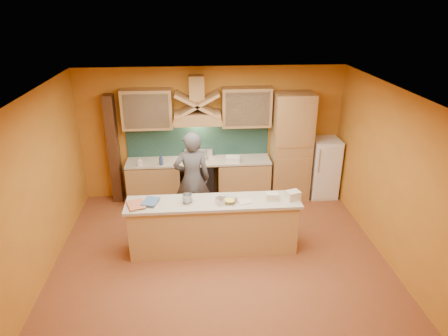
{
  "coord_description": "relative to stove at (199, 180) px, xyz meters",
  "views": [
    {
      "loc": [
        -0.39,
        -5.55,
        4.07
      ],
      "look_at": [
        0.13,
        0.9,
        1.28
      ],
      "focal_mm": 32.0,
      "sensor_mm": 36.0,
      "label": 1
    }
  ],
  "objects": [
    {
      "name": "hood_chimney",
      "position": [
        0.0,
        0.15,
        1.95
      ],
      "size": [
        0.3,
        0.3,
        0.5
      ],
      "primitive_type": "cube",
      "color": "#AD834F",
      "rests_on": "wall_back"
    },
    {
      "name": "floor",
      "position": [
        0.3,
        -2.2,
        -0.45
      ],
      "size": [
        5.5,
        5.0,
        0.01
      ],
      "primitive_type": "cube",
      "color": "brown",
      "rests_on": "ground"
    },
    {
      "name": "dish_rack",
      "position": [
        0.71,
        -0.13,
        0.52
      ],
      "size": [
        0.32,
        0.27,
        0.1
      ],
      "primitive_type": "cube",
      "rotation": [
        0.0,
        0.0,
        -0.16
      ],
      "color": "white",
      "rests_on": "counter_top"
    },
    {
      "name": "island_body",
      "position": [
        0.2,
        -1.9,
        -0.01
      ],
      "size": [
        2.8,
        0.55,
        0.88
      ],
      "primitive_type": "cube",
      "color": "tan",
      "rests_on": "floor"
    },
    {
      "name": "cloth",
      "position": [
        0.72,
        -1.97,
        0.5
      ],
      "size": [
        0.27,
        0.23,
        0.01
      ],
      "primitive_type": "cube",
      "rotation": [
        0.0,
        0.0,
        0.35
      ],
      "color": "beige",
      "rests_on": "island_top"
    },
    {
      "name": "range_hood",
      "position": [
        0.0,
        0.05,
        1.37
      ],
      "size": [
        0.92,
        0.5,
        0.24
      ],
      "primitive_type": "cube",
      "color": "#AD834F",
      "rests_on": "wall_back"
    },
    {
      "name": "upper_cabinet_right",
      "position": [
        1.0,
        0.12,
        1.55
      ],
      "size": [
        1.0,
        0.35,
        0.8
      ],
      "primitive_type": "cube",
      "color": "#AD834F",
      "rests_on": "wall_back"
    },
    {
      "name": "wall_left",
      "position": [
        -2.45,
        -2.2,
        0.95
      ],
      "size": [
        0.02,
        5.0,
        2.8
      ],
      "primitive_type": "cube",
      "color": "#BE7825",
      "rests_on": "floor"
    },
    {
      "name": "mixing_bowl",
      "position": [
        0.46,
        -1.95,
        0.53
      ],
      "size": [
        0.33,
        0.33,
        0.06
      ],
      "primitive_type": "imported",
      "rotation": [
        0.0,
        0.0,
        -0.39
      ],
      "color": "silver",
      "rests_on": "island_top"
    },
    {
      "name": "soap_bottle_a",
      "position": [
        -1.19,
        -0.2,
        0.55
      ],
      "size": [
        0.09,
        0.09,
        0.17
      ],
      "primitive_type": "imported",
      "rotation": [
        0.0,
        0.0,
        -0.19
      ],
      "color": "silver",
      "rests_on": "counter_top"
    },
    {
      "name": "upper_cabinet_left",
      "position": [
        -1.0,
        0.12,
        1.55
      ],
      "size": [
        1.0,
        0.35,
        0.8
      ],
      "primitive_type": "cube",
      "color": "#AD834F",
      "rests_on": "wall_back"
    },
    {
      "name": "fridge",
      "position": [
        2.7,
        0.0,
        0.2
      ],
      "size": [
        0.58,
        0.6,
        1.3
      ],
      "primitive_type": "cube",
      "color": "white",
      "rests_on": "floor"
    },
    {
      "name": "book_upper",
      "position": [
        -0.94,
        -1.86,
        0.53
      ],
      "size": [
        0.31,
        0.37,
        0.02
      ],
      "primitive_type": "imported",
      "rotation": [
        0.0,
        0.0,
        -0.27
      ],
      "color": "#40608D",
      "rests_on": "island_top"
    },
    {
      "name": "wall_front",
      "position": [
        0.3,
        -4.7,
        0.95
      ],
      "size": [
        5.5,
        0.02,
        2.8
      ],
      "primitive_type": "cube",
      "color": "#BE7825",
      "rests_on": "floor"
    },
    {
      "name": "jar_large",
      "position": [
        -0.24,
        -1.93,
        0.58
      ],
      "size": [
        0.17,
        0.17,
        0.16
      ],
      "primitive_type": "cylinder",
      "rotation": [
        0.0,
        0.0,
        0.35
      ],
      "color": "silver",
      "rests_on": "island_top"
    },
    {
      "name": "base_cabinet_left",
      "position": [
        -0.95,
        0.0,
        -0.02
      ],
      "size": [
        1.1,
        0.6,
        0.86
      ],
      "primitive_type": "cube",
      "color": "#AD834F",
      "rests_on": "floor"
    },
    {
      "name": "base_cabinet_right",
      "position": [
        0.95,
        0.0,
        -0.02
      ],
      "size": [
        1.1,
        0.6,
        0.86
      ],
      "primitive_type": "cube",
      "color": "#AD834F",
      "rests_on": "floor"
    },
    {
      "name": "kitchen_scale",
      "position": [
        0.31,
        -2.01,
        0.55
      ],
      "size": [
        0.16,
        0.16,
        0.11
      ],
      "primitive_type": "cube",
      "rotation": [
        0.0,
        0.0,
        0.32
      ],
      "color": "silver",
      "rests_on": "island_top"
    },
    {
      "name": "pot_large",
      "position": [
        -0.07,
        -0.06,
        0.54
      ],
      "size": [
        0.28,
        0.28,
        0.18
      ],
      "primitive_type": "cylinder",
      "rotation": [
        0.0,
        0.0,
        0.28
      ],
      "color": "silver",
      "rests_on": "stove"
    },
    {
      "name": "pot_small",
      "position": [
        0.08,
        0.06,
        0.52
      ],
      "size": [
        0.2,
        0.2,
        0.13
      ],
      "primitive_type": "cylinder",
      "rotation": [
        0.0,
        0.0,
        -0.07
      ],
      "color": "#ADADB3",
      "rests_on": "stove"
    },
    {
      "name": "trim_column_left",
      "position": [
        -1.75,
        0.15,
        0.7
      ],
      "size": [
        0.2,
        0.3,
        2.3
      ],
      "primitive_type": "cube",
      "color": "#472816",
      "rests_on": "floor"
    },
    {
      "name": "wall_back",
      "position": [
        0.3,
        0.3,
        0.95
      ],
      "size": [
        5.5,
        0.02,
        2.8
      ],
      "primitive_type": "cube",
      "color": "#BE7825",
      "rests_on": "floor"
    },
    {
      "name": "wall_right",
      "position": [
        3.05,
        -2.2,
        0.95
      ],
      "size": [
        0.02,
        5.0,
        2.8
      ],
      "primitive_type": "cube",
      "color": "#BE7825",
      "rests_on": "floor"
    },
    {
      "name": "soap_bottle_b",
      "position": [
        -0.76,
        -0.2,
        0.59
      ],
      "size": [
        0.11,
        0.11,
        0.23
      ],
      "primitive_type": "imported",
      "rotation": [
        0.0,
        0.0,
        0.27
      ],
      "color": "navy",
      "rests_on": "counter_top"
    },
    {
      "name": "ceiling",
      "position": [
        0.3,
        -2.2,
        2.35
      ],
      "size": [
        5.5,
        5.0,
        0.01
      ],
      "primitive_type": "cube",
      "color": "white",
      "rests_on": "wall_back"
    },
    {
      "name": "pantry_column",
      "position": [
        1.95,
        0.0,
        0.7
      ],
      "size": [
        0.8,
        0.6,
        2.3
      ],
      "primitive_type": "cube",
      "color": "#AD834F",
      "rests_on": "floor"
    },
    {
      "name": "jar_small",
      "position": [
        -0.2,
        -1.9,
        0.57
      ],
      "size": [
        0.16,
        0.16,
        0.15
      ],
      "primitive_type": "cylinder",
      "rotation": [
        0.0,
        0.0,
        0.43
      ],
      "color": "white",
      "rests_on": "island_top"
    },
    {
      "name": "grocery_bag_a",
      "position": [
        1.53,
        -1.93,
        0.57
      ],
      "size": [
        0.26,
        0.23,
        0.14
      ],
      "primitive_type": "cube",
      "rotation": [
        0.0,
        0.0,
        0.3
      ],
      "color": "beige",
      "rests_on": "island_top"
    },
    {
      "name": "bowl_back",
      "position": [
        0.73,
        -0.09,
        0.51
      ],
      "size": [
        0.33,
        0.33,
        0.08
      ],
      "primitive_type": "imported",
      "rotation": [
        0.0,
        0.0,
        -0.37
      ],
      "color": "white",
      "rests_on": "counter_top"
    },
    {
      "name": "person",
      "position": [
        -0.14,
        -0.97,
        0.48
      ],
      "size": [
        0.72,
        0.51,
        1.86
      ],
      "primitive_type": "imported",
      "rotation": [
        0.0,
        0.0,
        3.23
      ],
      "color": "#4C4C51",
      "rests_on": "floor"
    },
    {
      "name": "grocery_bag_b",
      "position": [
        1.18,
        -1.91,
        0.55
      ],
      "size": [
        0.2,
        0.16,
        0.12
      ],
      "primitive_type": "cube",
      "rotation": [
        0.0,
        0.0,
        -0.06
      ],
      "color": "beige",
      "rests_on": "island_top"
    },
    {
      "name": "stove",
      "position": [
        0.0,
        0.0,
        0.0
      ],
      "size": [
        0.6,
        0.58,
        0.9
      ],
      "primitive_type": "cube",
      "color": "black",
      "rests_on": "floor"
    },
    {
      "name": "backsplash",
      "position": [
        -0.0,
        0.28,
        0.8
      ],
      "size": [
        3.0,
        0.03,
        0.7
      ],
      "primitive_type": "cube",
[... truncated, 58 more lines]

